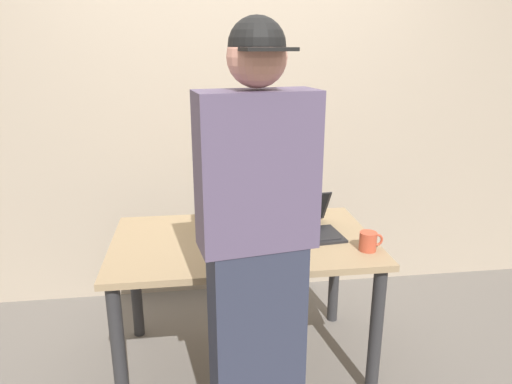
# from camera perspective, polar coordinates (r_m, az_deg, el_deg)

# --- Properties ---
(ground_plane) EXTENTS (8.00, 8.00, 0.00)m
(ground_plane) POSITION_cam_1_polar(r_m,az_deg,el_deg) (2.81, -1.43, -19.79)
(ground_plane) COLOR slate
(ground_plane) RESTS_ON ground
(desk) EXTENTS (1.34, 0.81, 0.74)m
(desk) POSITION_cam_1_polar(r_m,az_deg,el_deg) (2.48, -1.54, -8.02)
(desk) COLOR #9E8460
(desk) RESTS_ON ground
(laptop) EXTENTS (0.36, 0.37, 0.20)m
(laptop) POSITION_cam_1_polar(r_m,az_deg,el_deg) (2.50, 6.11, -4.00)
(laptop) COLOR black
(laptop) RESTS_ON desk
(beer_bottle_green) EXTENTS (0.08, 0.08, 0.31)m
(beer_bottle_green) POSITION_cam_1_polar(r_m,az_deg,el_deg) (2.56, -5.23, -1.51)
(beer_bottle_green) COLOR #1E5123
(beer_bottle_green) RESTS_ON desk
(beer_bottle_amber) EXTENTS (0.08, 0.08, 0.32)m
(beer_bottle_amber) POSITION_cam_1_polar(r_m,az_deg,el_deg) (2.48, -3.20, -2.10)
(beer_bottle_amber) COLOR #333333
(beer_bottle_amber) RESTS_ON desk
(beer_bottle_brown) EXTENTS (0.07, 0.07, 0.29)m
(beer_bottle_brown) POSITION_cam_1_polar(r_m,az_deg,el_deg) (2.62, -3.69, -1.52)
(beer_bottle_brown) COLOR #472B14
(beer_bottle_brown) RESTS_ON desk
(person_figure) EXTENTS (0.46, 0.32, 1.80)m
(person_figure) POSITION_cam_1_polar(r_m,az_deg,el_deg) (1.83, 0.10, -7.48)
(person_figure) COLOR #2D3347
(person_figure) RESTS_ON ground
(coffee_mug) EXTENTS (0.12, 0.08, 0.09)m
(coffee_mug) POSITION_cam_1_polar(r_m,az_deg,el_deg) (2.35, 13.51, -5.84)
(coffee_mug) COLOR #BF4C33
(coffee_mug) RESTS_ON desk
(back_wall) EXTENTS (6.00, 0.10, 2.60)m
(back_wall) POSITION_cam_1_polar(r_m,az_deg,el_deg) (3.16, -3.43, 10.12)
(back_wall) COLOR tan
(back_wall) RESTS_ON ground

